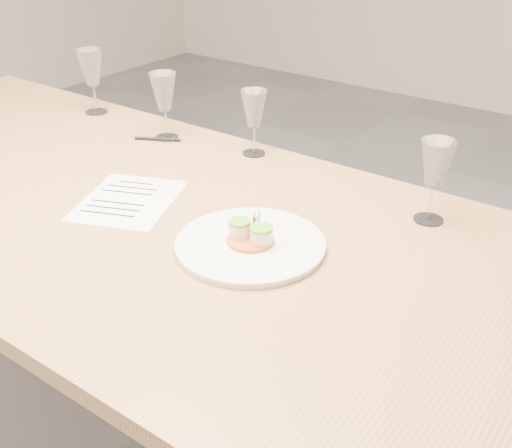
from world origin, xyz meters
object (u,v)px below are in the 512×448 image
Objects in this scene: wine_glass_3 at (436,166)px; dining_table at (130,224)px; dinner_plate at (251,243)px; wine_glass_1 at (164,93)px; wine_glass_2 at (254,110)px; recipe_sheet at (128,200)px; wine_glass_0 at (91,69)px; ballpoint_pen at (158,139)px.

dining_table is at bearing -151.81° from wine_glass_3.
dinner_plate is 0.45m from wine_glass_3.
wine_glass_2 is (0.29, 0.06, -0.01)m from wine_glass_1.
wine_glass_2 is at bearing 57.82° from recipe_sheet.
wine_glass_0 reaches higher than dining_table.
wine_glass_0 is (-0.95, 0.41, 0.14)m from dinner_plate.
ballpoint_pen is 0.33m from wine_glass_2.
ballpoint_pen is 0.60× the size of wine_glass_0.
wine_glass_2 is at bearing -12.90° from ballpoint_pen.
wine_glass_1 is (-0.22, 0.37, 0.21)m from dining_table.
wine_glass_2 is (0.64, 0.02, -0.02)m from wine_glass_0.
recipe_sheet is 0.73m from wine_glass_3.
recipe_sheet is at bearing -99.29° from wine_glass_2.
dining_table is 0.47m from wine_glass_2.
dinner_plate is 1.73× the size of wine_glass_2.
dinner_plate is 0.69m from ballpoint_pen.
dinner_plate is 1.65× the size of wine_glass_3.
ballpoint_pen is at bearing -163.49° from wine_glass_2.
recipe_sheet reaches higher than dining_table.
ballpoint_pen is at bearing 100.82° from recipe_sheet.
dinner_plate is at bearing -54.19° from wine_glass_2.
wine_glass_1 reaches higher than wine_glass_2.
dinner_plate is at bearing -0.72° from dining_table.
wine_glass_3 is at bearing -29.14° from ballpoint_pen.
wine_glass_2 is (0.07, 0.42, 0.20)m from dining_table.
wine_glass_1 is (0.35, -0.03, -0.01)m from wine_glass_0.
wine_glass_0 reaches higher than wine_glass_1.
wine_glass_1 reaches higher than recipe_sheet.
wine_glass_0 reaches higher than ballpoint_pen.
wine_glass_3 is at bearing 28.19° from dining_table.
dining_table is 12.33× the size of wine_glass_3.
dinner_plate is 1.53× the size of wine_glass_0.
recipe_sheet is 0.71m from wine_glass_0.
wine_glass_3 is (0.85, -0.03, -0.00)m from wine_glass_1.
dinner_plate is at bearing -126.31° from wine_glass_3.
dining_table is at bearing 154.03° from recipe_sheet.
wine_glass_0 reaches higher than wine_glass_2.
dinner_plate is 0.71m from wine_glass_1.
wine_glass_3 is at bearing -8.40° from wine_glass_2.
wine_glass_0 is (-0.35, 0.07, 0.14)m from ballpoint_pen.
wine_glass_1 is 1.02× the size of wine_glass_3.
dining_table is 0.47m from wine_glass_1.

